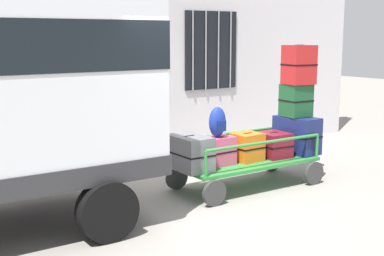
{
  "coord_description": "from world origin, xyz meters",
  "views": [
    {
      "loc": [
        -3.86,
        -6.03,
        2.3
      ],
      "look_at": [
        0.17,
        0.03,
        1.01
      ],
      "focal_mm": 49.47,
      "sensor_mm": 36.0,
      "label": 1
    }
  ],
  "objects_px": {
    "suitcase_center_bottom": "(247,147)",
    "suitcase_right_middle": "(296,100)",
    "suitcase_midright_bottom": "(274,145)",
    "suitcase_right_bottom": "(297,135)",
    "luggage_cart": "(247,165)",
    "suitcase_right_top": "(299,65)",
    "suitcase_midleft_bottom": "(219,151)",
    "backpack": "(218,122)",
    "suitcase_left_bottom": "(190,153)"
  },
  "relations": [
    {
      "from": "suitcase_left_bottom",
      "to": "suitcase_midright_bottom",
      "type": "xyz_separation_m",
      "value": [
        1.53,
        -0.06,
        -0.05
      ]
    },
    {
      "from": "suitcase_right_top",
      "to": "backpack",
      "type": "height_order",
      "value": "suitcase_right_top"
    },
    {
      "from": "suitcase_left_bottom",
      "to": "suitcase_right_bottom",
      "type": "xyz_separation_m",
      "value": [
        2.04,
        -0.05,
        0.05
      ]
    },
    {
      "from": "suitcase_center_bottom",
      "to": "backpack",
      "type": "height_order",
      "value": "backpack"
    },
    {
      "from": "suitcase_right_middle",
      "to": "backpack",
      "type": "relative_size",
      "value": 1.18
    },
    {
      "from": "backpack",
      "to": "suitcase_right_middle",
      "type": "bearing_deg",
      "value": 1.03
    },
    {
      "from": "suitcase_midright_bottom",
      "to": "suitcase_right_bottom",
      "type": "bearing_deg",
      "value": 1.69
    },
    {
      "from": "suitcase_center_bottom",
      "to": "suitcase_right_middle",
      "type": "height_order",
      "value": "suitcase_right_middle"
    },
    {
      "from": "suitcase_midleft_bottom",
      "to": "suitcase_right_middle",
      "type": "relative_size",
      "value": 0.87
    },
    {
      "from": "suitcase_right_bottom",
      "to": "suitcase_midleft_bottom",
      "type": "bearing_deg",
      "value": 178.66
    },
    {
      "from": "suitcase_center_bottom",
      "to": "backpack",
      "type": "bearing_deg",
      "value": 179.13
    },
    {
      "from": "suitcase_center_bottom",
      "to": "suitcase_right_middle",
      "type": "xyz_separation_m",
      "value": [
        1.02,
        0.04,
        0.64
      ]
    },
    {
      "from": "suitcase_midleft_bottom",
      "to": "suitcase_right_middle",
      "type": "xyz_separation_m",
      "value": [
        1.53,
        0.01,
        0.64
      ]
    },
    {
      "from": "suitcase_right_bottom",
      "to": "suitcase_right_top",
      "type": "height_order",
      "value": "suitcase_right_top"
    },
    {
      "from": "suitcase_midleft_bottom",
      "to": "suitcase_midright_bottom",
      "type": "height_order",
      "value": "suitcase_midleft_bottom"
    },
    {
      "from": "luggage_cart",
      "to": "suitcase_midright_bottom",
      "type": "bearing_deg",
      "value": -3.77
    },
    {
      "from": "suitcase_midright_bottom",
      "to": "suitcase_right_bottom",
      "type": "height_order",
      "value": "suitcase_right_bottom"
    },
    {
      "from": "suitcase_right_bottom",
      "to": "backpack",
      "type": "distance_m",
      "value": 1.62
    },
    {
      "from": "suitcase_midleft_bottom",
      "to": "backpack",
      "type": "relative_size",
      "value": 1.03
    },
    {
      "from": "suitcase_midleft_bottom",
      "to": "suitcase_right_bottom",
      "type": "bearing_deg",
      "value": -1.34
    },
    {
      "from": "suitcase_left_bottom",
      "to": "suitcase_right_bottom",
      "type": "distance_m",
      "value": 2.04
    },
    {
      "from": "suitcase_right_bottom",
      "to": "suitcase_center_bottom",
      "type": "bearing_deg",
      "value": 179.56
    },
    {
      "from": "suitcase_midright_bottom",
      "to": "luggage_cart",
      "type": "bearing_deg",
      "value": 176.23
    },
    {
      "from": "luggage_cart",
      "to": "suitcase_midright_bottom",
      "type": "height_order",
      "value": "suitcase_midright_bottom"
    },
    {
      "from": "suitcase_midright_bottom",
      "to": "suitcase_right_top",
      "type": "distance_m",
      "value": 1.33
    },
    {
      "from": "suitcase_right_middle",
      "to": "suitcase_right_top",
      "type": "bearing_deg",
      "value": -90.0
    },
    {
      "from": "suitcase_left_bottom",
      "to": "suitcase_right_top",
      "type": "relative_size",
      "value": 1.13
    },
    {
      "from": "luggage_cart",
      "to": "backpack",
      "type": "bearing_deg",
      "value": -179.76
    },
    {
      "from": "luggage_cart",
      "to": "suitcase_right_middle",
      "type": "distance_m",
      "value": 1.38
    },
    {
      "from": "suitcase_right_middle",
      "to": "suitcase_right_bottom",
      "type": "bearing_deg",
      "value": -90.0
    },
    {
      "from": "suitcase_right_bottom",
      "to": "suitcase_right_top",
      "type": "distance_m",
      "value": 1.13
    },
    {
      "from": "suitcase_center_bottom",
      "to": "suitcase_midright_bottom",
      "type": "xyz_separation_m",
      "value": [
        0.51,
        -0.02,
        -0.02
      ]
    },
    {
      "from": "suitcase_right_bottom",
      "to": "backpack",
      "type": "xyz_separation_m",
      "value": [
        -1.58,
        0.02,
        0.35
      ]
    },
    {
      "from": "suitcase_midleft_bottom",
      "to": "suitcase_midright_bottom",
      "type": "relative_size",
      "value": 0.88
    },
    {
      "from": "suitcase_midleft_bottom",
      "to": "suitcase_midright_bottom",
      "type": "bearing_deg",
      "value": -2.86
    },
    {
      "from": "suitcase_center_bottom",
      "to": "suitcase_right_bottom",
      "type": "height_order",
      "value": "suitcase_right_bottom"
    },
    {
      "from": "suitcase_midleft_bottom",
      "to": "suitcase_right_bottom",
      "type": "relative_size",
      "value": 0.6
    },
    {
      "from": "suitcase_center_bottom",
      "to": "luggage_cart",
      "type": "bearing_deg",
      "value": 90.0
    },
    {
      "from": "suitcase_right_bottom",
      "to": "suitcase_right_top",
      "type": "bearing_deg",
      "value": 90.0
    },
    {
      "from": "suitcase_midleft_bottom",
      "to": "backpack",
      "type": "distance_m",
      "value": 0.44
    },
    {
      "from": "suitcase_center_bottom",
      "to": "suitcase_midright_bottom",
      "type": "distance_m",
      "value": 0.51
    },
    {
      "from": "luggage_cart",
      "to": "suitcase_midleft_bottom",
      "type": "distance_m",
      "value": 0.58
    },
    {
      "from": "suitcase_left_bottom",
      "to": "suitcase_midright_bottom",
      "type": "relative_size",
      "value": 1.36
    },
    {
      "from": "suitcase_midright_bottom",
      "to": "suitcase_right_top",
      "type": "bearing_deg",
      "value": 2.45
    },
    {
      "from": "suitcase_right_bottom",
      "to": "luggage_cart",
      "type": "bearing_deg",
      "value": 178.96
    },
    {
      "from": "suitcase_right_top",
      "to": "backpack",
      "type": "distance_m",
      "value": 1.76
    },
    {
      "from": "suitcase_midleft_bottom",
      "to": "suitcase_right_top",
      "type": "xyz_separation_m",
      "value": [
        1.53,
        -0.03,
        1.21
      ]
    },
    {
      "from": "suitcase_midleft_bottom",
      "to": "luggage_cart",
      "type": "bearing_deg",
      "value": -1.95
    },
    {
      "from": "backpack",
      "to": "suitcase_right_top",
      "type": "bearing_deg",
      "value": -0.34
    },
    {
      "from": "suitcase_center_bottom",
      "to": "suitcase_right_bottom",
      "type": "relative_size",
      "value": 0.59
    }
  ]
}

